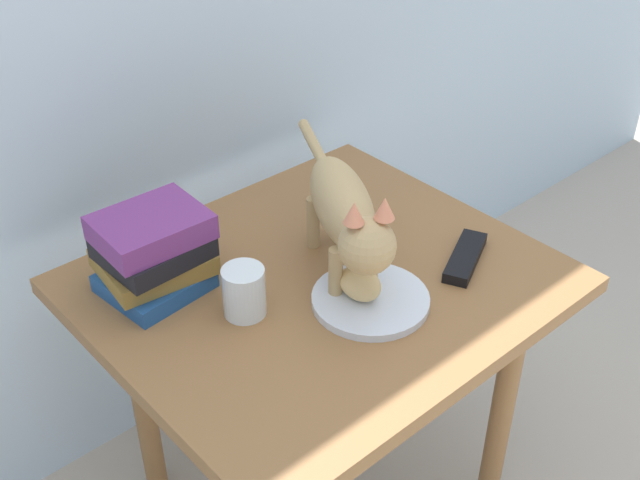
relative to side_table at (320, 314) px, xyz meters
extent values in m
cube|color=olive|center=(0.00, 0.00, 0.06)|extent=(0.75, 0.66, 0.03)
cylinder|color=olive|center=(0.25, -0.25, -0.23)|extent=(0.04, 0.04, 0.55)
cylinder|color=olive|center=(-0.25, 0.25, -0.23)|extent=(0.04, 0.04, 0.55)
cylinder|color=olive|center=(0.25, 0.25, -0.23)|extent=(0.04, 0.04, 0.55)
cylinder|color=silver|center=(0.02, -0.11, 0.09)|extent=(0.20, 0.20, 0.01)
ellipsoid|color=#E0BC7A|center=(0.01, -0.09, 0.12)|extent=(0.07, 0.08, 0.05)
cylinder|color=tan|center=(0.04, -0.09, 0.13)|extent=(0.02, 0.02, 0.10)
cylinder|color=tan|center=(-0.02, -0.06, 0.13)|extent=(0.02, 0.02, 0.10)
cylinder|color=tan|center=(0.11, 0.05, 0.13)|extent=(0.02, 0.02, 0.10)
cylinder|color=tan|center=(0.06, 0.08, 0.13)|extent=(0.02, 0.02, 0.10)
ellipsoid|color=tan|center=(0.05, 0.00, 0.21)|extent=(0.20, 0.27, 0.11)
sphere|color=tan|center=(-0.02, -0.13, 0.23)|extent=(0.09, 0.09, 0.09)
cone|color=#DD8460|center=(0.00, -0.14, 0.29)|extent=(0.03, 0.03, 0.03)
cone|color=#DD8460|center=(-0.04, -0.12, 0.29)|extent=(0.03, 0.03, 0.03)
cylinder|color=tan|center=(0.14, 0.18, 0.22)|extent=(0.09, 0.15, 0.02)
cube|color=#1E4C8C|center=(-0.23, 0.16, 0.09)|extent=(0.17, 0.16, 0.03)
cube|color=olive|center=(-0.22, 0.17, 0.13)|extent=(0.19, 0.17, 0.03)
cube|color=black|center=(-0.22, 0.16, 0.16)|extent=(0.17, 0.15, 0.04)
cube|color=#72337A|center=(-0.22, 0.16, 0.20)|extent=(0.18, 0.14, 0.04)
cylinder|color=silver|center=(-0.15, 0.01, 0.12)|extent=(0.07, 0.07, 0.08)
cylinder|color=silver|center=(-0.15, 0.01, 0.10)|extent=(0.06, 0.06, 0.04)
cube|color=black|center=(0.22, -0.13, 0.09)|extent=(0.15, 0.10, 0.02)
camera|label=1|loc=(-0.72, -0.81, 0.91)|focal=44.43mm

